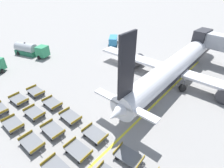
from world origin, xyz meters
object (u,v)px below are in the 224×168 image
object	(u,v)px
airplane	(176,66)
baggage_dolly_row_mid_a_col_c	(53,130)
baggage_dolly_row_mid_a_col_a	(19,99)
baggage_dolly_row_mid_a_col_b	(34,113)
baggage_dolly_row_mid_a_col_d	(78,150)
baggage_dolly_row_mid_b_col_e	(129,156)
service_van	(113,40)
fuel_tanker_primary	(30,50)
baggage_dolly_row_mid_b_col_b	(52,103)
baggage_dolly_row_mid_b_col_a	(36,92)
baggage_dolly_row_near_col_b	(13,124)
baggage_dolly_row_near_col_c	(32,143)
baggage_dolly_row_mid_b_col_d	(95,134)
baggage_dolly_row_mid_b_col_c	(70,117)

from	to	relation	value
airplane	baggage_dolly_row_mid_a_col_c	xyz separation A→B (m)	(-5.05, -22.20, -2.35)
baggage_dolly_row_mid_a_col_a	baggage_dolly_row_mid_a_col_b	bearing A→B (deg)	1.79
baggage_dolly_row_mid_a_col_d	baggage_dolly_row_mid_a_col_c	bearing A→B (deg)	-176.48
baggage_dolly_row_mid_a_col_d	baggage_dolly_row_mid_b_col_e	size ratio (longest dim) A/B	0.99
service_van	baggage_dolly_row_mid_a_col_d	xyz separation A→B (m)	(20.60, -28.33, -0.70)
fuel_tanker_primary	baggage_dolly_row_mid_b_col_b	distance (m)	22.14
fuel_tanker_primary	baggage_dolly_row_mid_b_col_a	bearing A→B (deg)	-23.46
fuel_tanker_primary	baggage_dolly_row_near_col_b	distance (m)	24.59
service_van	baggage_dolly_row_mid_a_col_d	distance (m)	35.03
baggage_dolly_row_near_col_c	baggage_dolly_row_mid_b_col_d	bearing A→B (deg)	52.66
baggage_dolly_row_near_col_b	baggage_dolly_row_mid_a_col_c	world-z (taller)	same
airplane	fuel_tanker_primary	bearing A→B (deg)	-157.87
airplane	baggage_dolly_row_mid_a_col_c	size ratio (longest dim) A/B	10.32
fuel_tanker_primary	baggage_dolly_row_mid_b_col_c	size ratio (longest dim) A/B	2.58
baggage_dolly_row_mid_a_col_b	baggage_dolly_row_mid_b_col_a	size ratio (longest dim) A/B	1.01
fuel_tanker_primary	baggage_dolly_row_mid_b_col_c	world-z (taller)	fuel_tanker_primary
fuel_tanker_primary	baggage_dolly_row_mid_a_col_a	distance (m)	19.20
baggage_dolly_row_mid_a_col_b	baggage_dolly_row_mid_a_col_d	world-z (taller)	same
baggage_dolly_row_mid_a_col_c	baggage_dolly_row_mid_a_col_d	xyz separation A→B (m)	(4.61, 0.28, 0.00)
baggage_dolly_row_near_col_c	baggage_dolly_row_mid_a_col_b	distance (m)	5.27
service_van	baggage_dolly_row_mid_b_col_e	xyz separation A→B (m)	(25.09, -25.22, -0.70)
baggage_dolly_row_mid_b_col_c	baggage_dolly_row_mid_b_col_d	bearing A→B (deg)	1.90
service_van	baggage_dolly_row_near_col_c	xyz separation A→B (m)	(15.95, -31.25, -0.70)
service_van	baggage_dolly_row_mid_a_col_a	world-z (taller)	service_van
baggage_dolly_row_mid_a_col_a	baggage_dolly_row_mid_a_col_b	size ratio (longest dim) A/B	1.00
airplane	baggage_dolly_row_mid_b_col_b	bearing A→B (deg)	-116.66
airplane	baggage_dolly_row_near_col_b	size ratio (longest dim) A/B	10.29
baggage_dolly_row_mid_b_col_a	baggage_dolly_row_mid_b_col_c	bearing A→B (deg)	1.80
airplane	baggage_dolly_row_mid_b_col_a	world-z (taller)	airplane
service_van	baggage_dolly_row_mid_b_col_d	size ratio (longest dim) A/B	1.36
baggage_dolly_row_mid_a_col_d	baggage_dolly_row_mid_b_col_d	bearing A→B (deg)	96.70
airplane	baggage_dolly_row_mid_b_col_e	xyz separation A→B (m)	(4.04, -18.81, -2.35)
baggage_dolly_row_near_col_c	baggage_dolly_row_mid_a_col_b	world-z (taller)	same
baggage_dolly_row_mid_a_col_b	baggage_dolly_row_mid_b_col_d	distance (m)	9.41
baggage_dolly_row_mid_b_col_a	baggage_dolly_row_near_col_c	bearing A→B (deg)	-29.31
service_van	baggage_dolly_row_near_col_c	world-z (taller)	service_van
baggage_dolly_row_mid_a_col_a	baggage_dolly_row_mid_b_col_b	distance (m)	5.44
baggage_dolly_row_near_col_b	baggage_dolly_row_mid_a_col_a	size ratio (longest dim) A/B	0.99
baggage_dolly_row_mid_b_col_c	baggage_dolly_row_mid_b_col_d	size ratio (longest dim) A/B	0.99
baggage_dolly_row_mid_b_col_e	baggage_dolly_row_mid_a_col_b	bearing A→B (deg)	-166.02
baggage_dolly_row_mid_b_col_b	baggage_dolly_row_mid_b_col_e	xyz separation A→B (m)	(13.79, 0.61, 0.00)
baggage_dolly_row_mid_a_col_b	baggage_dolly_row_mid_b_col_e	size ratio (longest dim) A/B	0.99
baggage_dolly_row_mid_b_col_b	baggage_dolly_row_mid_b_col_d	xyz separation A→B (m)	(8.98, 0.25, 0.00)
airplane	baggage_dolly_row_near_col_b	bearing A→B (deg)	-111.05
airplane	baggage_dolly_row_mid_b_col_e	distance (m)	19.38
baggage_dolly_row_near_col_c	baggage_dolly_row_mid_b_col_a	xyz separation A→B (m)	(-9.32, 5.23, 0.00)
baggage_dolly_row_near_col_c	baggage_dolly_row_mid_b_col_e	xyz separation A→B (m)	(9.14, 6.03, 0.00)
airplane	baggage_dolly_row_mid_b_col_a	distance (m)	24.45
service_van	baggage_dolly_row_mid_a_col_d	bearing A→B (deg)	-53.98
baggage_dolly_row_mid_b_col_a	baggage_dolly_row_mid_b_col_d	distance (m)	13.65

